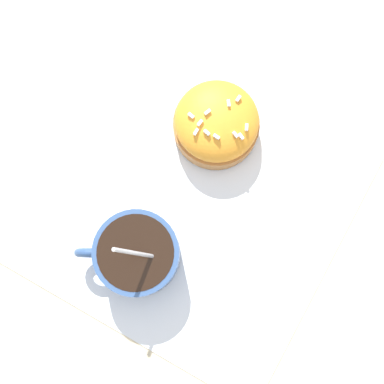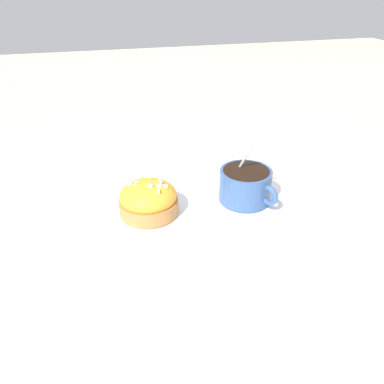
% 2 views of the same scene
% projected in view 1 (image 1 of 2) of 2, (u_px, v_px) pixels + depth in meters
% --- Properties ---
extents(ground_plane, '(3.00, 3.00, 0.00)m').
position_uv_depth(ground_plane, '(188.00, 196.00, 0.60)').
color(ground_plane, '#C6B793').
extents(paper_napkin, '(0.33, 0.34, 0.00)m').
position_uv_depth(paper_napkin, '(188.00, 196.00, 0.60)').
color(paper_napkin, white).
rests_on(paper_napkin, ground_plane).
extents(coffee_cup, '(0.09, 0.10, 0.11)m').
position_uv_depth(coffee_cup, '(137.00, 254.00, 0.55)').
color(coffee_cup, '#335184').
rests_on(coffee_cup, paper_napkin).
extents(frosted_pastry, '(0.10, 0.10, 0.06)m').
position_uv_depth(frosted_pastry, '(216.00, 123.00, 0.58)').
color(frosted_pastry, '#B2753D').
rests_on(frosted_pastry, paper_napkin).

